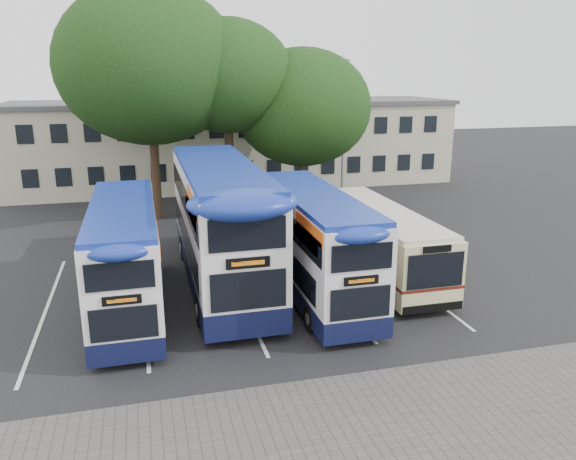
# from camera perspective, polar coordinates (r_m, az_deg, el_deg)

# --- Properties ---
(ground) EXTENTS (120.00, 120.00, 0.00)m
(ground) POSITION_cam_1_polar(r_m,az_deg,el_deg) (18.78, 9.09, -10.63)
(ground) COLOR black
(ground) RESTS_ON ground
(paving_strip) EXTENTS (40.00, 6.00, 0.01)m
(paving_strip) POSITION_cam_1_polar(r_m,az_deg,el_deg) (14.16, 9.75, -20.33)
(paving_strip) COLOR #595654
(paving_strip) RESTS_ON ground
(bay_lines) EXTENTS (14.12, 11.00, 0.01)m
(bay_lines) POSITION_cam_1_polar(r_m,az_deg,el_deg) (22.18, -5.14, -6.20)
(bay_lines) COLOR silver
(bay_lines) RESTS_ON ground
(depot_building) EXTENTS (32.40, 8.40, 6.20)m
(depot_building) POSITION_cam_1_polar(r_m,az_deg,el_deg) (43.19, -5.27, 8.93)
(depot_building) COLOR #B2AC8F
(depot_building) RESTS_ON ground
(lamp_post) EXTENTS (0.25, 1.05, 9.06)m
(lamp_post) POSITION_cam_1_polar(r_m,az_deg,el_deg) (37.74, 5.67, 10.88)
(lamp_post) COLOR gray
(lamp_post) RESTS_ON ground
(tree_left) EXTENTS (10.18, 10.18, 12.94)m
(tree_left) POSITION_cam_1_polar(r_m,az_deg,el_deg) (32.93, -13.96, 15.92)
(tree_left) COLOR black
(tree_left) RESTS_ON ground
(tree_mid) EXTENTS (7.54, 7.54, 11.25)m
(tree_mid) POSITION_cam_1_polar(r_m,az_deg,el_deg) (33.11, -6.21, 15.27)
(tree_mid) COLOR black
(tree_mid) RESTS_ON ground
(tree_right) EXTENTS (8.26, 8.26, 9.72)m
(tree_right) POSITION_cam_1_polar(r_m,az_deg,el_deg) (34.51, 1.49, 12.33)
(tree_right) COLOR black
(tree_right) RESTS_ON ground
(bus_dd_left) EXTENTS (2.26, 9.32, 3.88)m
(bus_dd_left) POSITION_cam_1_polar(r_m,az_deg,el_deg) (20.63, -16.21, -2.21)
(bus_dd_left) COLOR #0E1235
(bus_dd_left) RESTS_ON ground
(bus_dd_mid) EXTENTS (2.83, 11.68, 4.87)m
(bus_dd_mid) POSITION_cam_1_polar(r_m,az_deg,el_deg) (22.33, -6.89, 1.14)
(bus_dd_mid) COLOR #0E1235
(bus_dd_mid) RESTS_ON ground
(bus_dd_right) EXTENTS (2.33, 9.60, 4.00)m
(bus_dd_right) POSITION_cam_1_polar(r_m,az_deg,el_deg) (21.21, 2.58, -0.90)
(bus_dd_right) COLOR #0E1235
(bus_dd_right) RESTS_ON ground
(bus_single) EXTENTS (2.41, 9.49, 2.83)m
(bus_single) POSITION_cam_1_polar(r_m,az_deg,el_deg) (23.84, 9.14, -0.69)
(bus_single) COLOR beige
(bus_single) RESTS_ON ground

